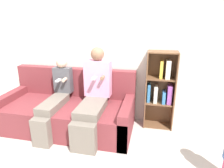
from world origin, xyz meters
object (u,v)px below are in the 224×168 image
at_px(couch, 68,111).
at_px(bookshelf, 161,89).
at_px(adult_seated, 94,93).
at_px(child_seated, 55,98).

distance_m(couch, bookshelf, 1.51).
bearing_deg(adult_seated, bookshelf, 23.49).
xyz_separation_m(couch, bookshelf, (1.42, 0.35, 0.36)).
height_order(couch, adult_seated, adult_seated).
bearing_deg(couch, child_seated, -138.00).
relative_size(adult_seated, bookshelf, 1.05).
height_order(child_seated, bookshelf, bookshelf).
distance_m(couch, adult_seated, 0.59).
bearing_deg(child_seated, adult_seated, 5.15).
distance_m(couch, child_seated, 0.33).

